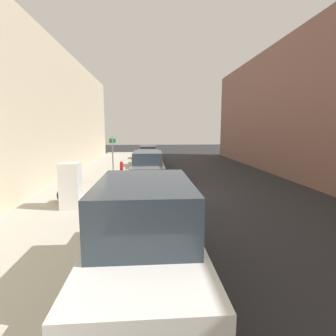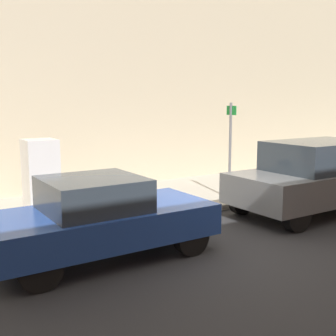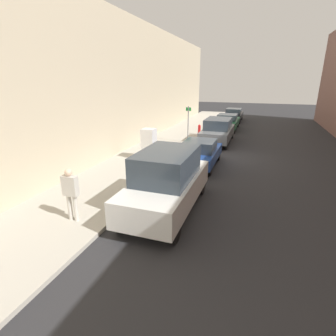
{
  "view_description": "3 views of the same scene",
  "coord_description": "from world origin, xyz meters",
  "px_view_note": "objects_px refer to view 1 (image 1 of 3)",
  "views": [
    {
      "loc": [
        -0.75,
        -12.19,
        3.11
      ],
      "look_at": [
        0.15,
        0.08,
        1.27
      ],
      "focal_mm": 28.0,
      "sensor_mm": 36.0,
      "label": 1
    },
    {
      "loc": [
        5.68,
        -4.98,
        2.67
      ],
      "look_at": [
        -2.22,
        0.11,
        1.21
      ],
      "focal_mm": 45.0,
      "sensor_mm": 36.0,
      "label": 2
    },
    {
      "loc": [
        1.95,
        -15.32,
        4.4
      ],
      "look_at": [
        -1.74,
        -4.74,
        0.6
      ],
      "focal_mm": 28.0,
      "sensor_mm": 36.0,
      "label": 3
    }
  ],
  "objects_px": {
    "street_sign_post": "(113,157)",
    "fire_hydrant": "(121,167)",
    "trash_bag": "(64,195)",
    "parked_sedan_dark": "(148,152)",
    "parked_suv_gray": "(147,166)",
    "parked_van_white": "(145,237)",
    "discarded_refrigerator": "(71,186)",
    "parked_hatchback_blue": "(147,191)",
    "parked_sedan_green": "(148,158)"
  },
  "relations": [
    {
      "from": "parked_sedan_dark",
      "to": "parked_sedan_green",
      "type": "bearing_deg",
      "value": -90.0
    },
    {
      "from": "trash_bag",
      "to": "parked_van_white",
      "type": "xyz_separation_m",
      "value": [
        3.38,
        -5.93,
        0.64
      ]
    },
    {
      "from": "trash_bag",
      "to": "parked_van_white",
      "type": "height_order",
      "value": "parked_van_white"
    },
    {
      "from": "discarded_refrigerator",
      "to": "fire_hydrant",
      "type": "relative_size",
      "value": 2.09
    },
    {
      "from": "street_sign_post",
      "to": "fire_hydrant",
      "type": "height_order",
      "value": "street_sign_post"
    },
    {
      "from": "discarded_refrigerator",
      "to": "fire_hydrant",
      "type": "distance_m",
      "value": 7.87
    },
    {
      "from": "trash_bag",
      "to": "parked_sedan_green",
      "type": "bearing_deg",
      "value": 72.54
    },
    {
      "from": "parked_van_white",
      "to": "parked_suv_gray",
      "type": "distance_m",
      "value": 11.08
    },
    {
      "from": "trash_bag",
      "to": "parked_sedan_dark",
      "type": "distance_m",
      "value": 16.62
    },
    {
      "from": "parked_van_white",
      "to": "parked_hatchback_blue",
      "type": "xyz_separation_m",
      "value": [
        -0.0,
        5.28,
        -0.36
      ]
    },
    {
      "from": "trash_bag",
      "to": "parked_hatchback_blue",
      "type": "xyz_separation_m",
      "value": [
        3.38,
        -0.66,
        0.28
      ]
    },
    {
      "from": "trash_bag",
      "to": "parked_sedan_dark",
      "type": "height_order",
      "value": "parked_sedan_dark"
    },
    {
      "from": "discarded_refrigerator",
      "to": "parked_sedan_green",
      "type": "relative_size",
      "value": 0.38
    },
    {
      "from": "discarded_refrigerator",
      "to": "parked_van_white",
      "type": "xyz_separation_m",
      "value": [
        2.86,
        -5.09,
        0.08
      ]
    },
    {
      "from": "discarded_refrigerator",
      "to": "trash_bag",
      "type": "height_order",
      "value": "discarded_refrigerator"
    },
    {
      "from": "street_sign_post",
      "to": "parked_suv_gray",
      "type": "bearing_deg",
      "value": 33.36
    },
    {
      "from": "discarded_refrigerator",
      "to": "parked_sedan_dark",
      "type": "height_order",
      "value": "discarded_refrigerator"
    },
    {
      "from": "fire_hydrant",
      "to": "parked_sedan_green",
      "type": "distance_m",
      "value": 4.19
    },
    {
      "from": "discarded_refrigerator",
      "to": "street_sign_post",
      "type": "distance_m",
      "value": 4.87
    },
    {
      "from": "street_sign_post",
      "to": "parked_hatchback_blue",
      "type": "relative_size",
      "value": 0.67
    },
    {
      "from": "parked_sedan_green",
      "to": "parked_sedan_dark",
      "type": "height_order",
      "value": "parked_sedan_green"
    },
    {
      "from": "trash_bag",
      "to": "parked_suv_gray",
      "type": "bearing_deg",
      "value": 56.74
    },
    {
      "from": "parked_suv_gray",
      "to": "parked_hatchback_blue",
      "type": "bearing_deg",
      "value": -90.0
    },
    {
      "from": "parked_suv_gray",
      "to": "parked_sedan_dark",
      "type": "relative_size",
      "value": 1.04
    },
    {
      "from": "street_sign_post",
      "to": "parked_suv_gray",
      "type": "height_order",
      "value": "street_sign_post"
    },
    {
      "from": "fire_hydrant",
      "to": "parked_hatchback_blue",
      "type": "relative_size",
      "value": 0.22
    },
    {
      "from": "discarded_refrigerator",
      "to": "parked_suv_gray",
      "type": "bearing_deg",
      "value": 64.52
    },
    {
      "from": "parked_sedan_green",
      "to": "parked_sedan_dark",
      "type": "bearing_deg",
      "value": 90.0
    },
    {
      "from": "parked_van_white",
      "to": "parked_suv_gray",
      "type": "xyz_separation_m",
      "value": [
        -0.0,
        11.08,
        -0.17
      ]
    },
    {
      "from": "trash_bag",
      "to": "parked_van_white",
      "type": "distance_m",
      "value": 6.86
    },
    {
      "from": "fire_hydrant",
      "to": "parked_suv_gray",
      "type": "relative_size",
      "value": 0.17
    },
    {
      "from": "discarded_refrigerator",
      "to": "parked_van_white",
      "type": "bearing_deg",
      "value": -60.68
    },
    {
      "from": "discarded_refrigerator",
      "to": "parked_suv_gray",
      "type": "height_order",
      "value": "discarded_refrigerator"
    },
    {
      "from": "street_sign_post",
      "to": "parked_van_white",
      "type": "distance_m",
      "value": 10.02
    },
    {
      "from": "parked_hatchback_blue",
      "to": "discarded_refrigerator",
      "type": "bearing_deg",
      "value": -176.19
    },
    {
      "from": "discarded_refrigerator",
      "to": "parked_hatchback_blue",
      "type": "xyz_separation_m",
      "value": [
        2.86,
        0.19,
        -0.28
      ]
    },
    {
      "from": "discarded_refrigerator",
      "to": "parked_hatchback_blue",
      "type": "bearing_deg",
      "value": 3.81
    },
    {
      "from": "parked_suv_gray",
      "to": "parked_sedan_green",
      "type": "height_order",
      "value": "parked_suv_gray"
    },
    {
      "from": "parked_sedan_green",
      "to": "parked_sedan_dark",
      "type": "distance_m",
      "value": 5.54
    },
    {
      "from": "street_sign_post",
      "to": "fire_hydrant",
      "type": "bearing_deg",
      "value": 87.34
    },
    {
      "from": "trash_bag",
      "to": "discarded_refrigerator",
      "type": "bearing_deg",
      "value": -58.48
    },
    {
      "from": "discarded_refrigerator",
      "to": "parked_sedan_green",
      "type": "bearing_deg",
      "value": 76.15
    },
    {
      "from": "street_sign_post",
      "to": "discarded_refrigerator",
      "type": "bearing_deg",
      "value": -101.38
    },
    {
      "from": "fire_hydrant",
      "to": "parked_suv_gray",
      "type": "xyz_separation_m",
      "value": [
        1.76,
        -1.79,
        0.34
      ]
    },
    {
      "from": "discarded_refrigerator",
      "to": "parked_suv_gray",
      "type": "relative_size",
      "value": 0.36
    },
    {
      "from": "street_sign_post",
      "to": "parked_hatchback_blue",
      "type": "xyz_separation_m",
      "value": [
        1.9,
        -4.55,
        -0.83
      ]
    },
    {
      "from": "parked_hatchback_blue",
      "to": "parked_sedan_green",
      "type": "bearing_deg",
      "value": 90.0
    },
    {
      "from": "parked_sedan_dark",
      "to": "parked_hatchback_blue",
      "type": "bearing_deg",
      "value": -90.0
    },
    {
      "from": "parked_van_white",
      "to": "parked_sedan_dark",
      "type": "bearing_deg",
      "value": 90.0
    },
    {
      "from": "street_sign_post",
      "to": "parked_sedan_green",
      "type": "bearing_deg",
      "value": 74.46
    }
  ]
}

